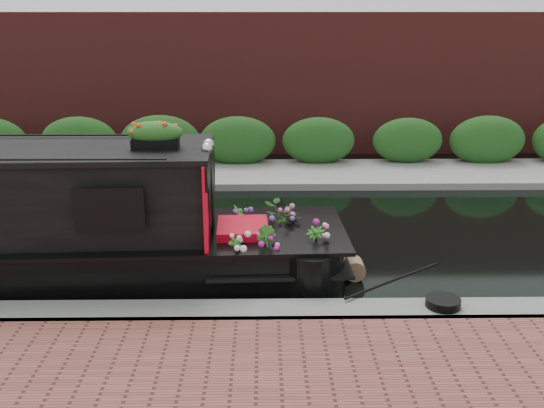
{
  "coord_description": "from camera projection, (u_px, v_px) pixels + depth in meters",
  "views": [
    {
      "loc": [
        0.65,
        -10.7,
        4.21
      ],
      "look_at": [
        0.79,
        -0.6,
        0.87
      ],
      "focal_mm": 40.0,
      "sensor_mm": 36.0,
      "label": 1
    }
  ],
  "objects": [
    {
      "name": "rope_fender",
      "position": [
        354.0,
        268.0,
        9.73
      ],
      "size": [
        0.33,
        0.34,
        0.33
      ],
      "primitive_type": "cylinder",
      "rotation": [
        1.57,
        0.0,
        0.0
      ],
      "color": "#806043",
      "rests_on": "ground"
    },
    {
      "name": "coiled_mooring_rope",
      "position": [
        443.0,
        302.0,
        8.32
      ],
      "size": [
        0.48,
        0.48,
        0.12
      ],
      "primitive_type": "cylinder",
      "color": "black",
      "rests_on": "near_bank_coping"
    },
    {
      "name": "near_bank_coping",
      "position": [
        217.0,
        325.0,
        8.34
      ],
      "size": [
        40.0,
        0.6,
        0.5
      ],
      "primitive_type": "cube",
      "color": "slate",
      "rests_on": "ground"
    },
    {
      "name": "ground",
      "position": [
        230.0,
        238.0,
        11.47
      ],
      "size": [
        80.0,
        80.0,
        0.0
      ],
      "primitive_type": "plane",
      "color": "black",
      "rests_on": "ground"
    },
    {
      "name": "far_hedge",
      "position": [
        240.0,
        168.0,
        16.31
      ],
      "size": [
        40.0,
        1.1,
        2.8
      ],
      "primitive_type": "cube",
      "color": "#1E4C19",
      "rests_on": "ground"
    },
    {
      "name": "far_brick_wall",
      "position": [
        242.0,
        150.0,
        18.3
      ],
      "size": [
        40.0,
        1.0,
        8.0
      ],
      "primitive_type": "cube",
      "color": "maroon",
      "rests_on": "ground"
    },
    {
      "name": "far_bank_path",
      "position": [
        238.0,
        177.0,
        15.46
      ],
      "size": [
        40.0,
        2.4,
        0.34
      ],
      "primitive_type": "cube",
      "color": "gray",
      "rests_on": "ground"
    }
  ]
}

